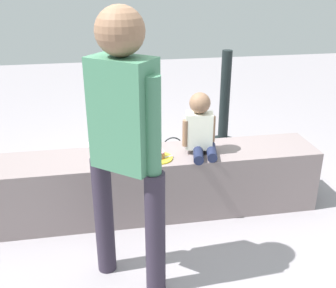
{
  "coord_description": "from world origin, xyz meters",
  "views": [
    {
      "loc": [
        -0.45,
        -2.89,
        1.86
      ],
      "look_at": [
        -0.0,
        -0.39,
        0.77
      ],
      "focal_mm": 43.82,
      "sensor_mm": 36.0,
      "label": 1
    }
  ],
  "objects_px": {
    "gift_bag": "(98,165)",
    "water_bottle_near_gift": "(123,173)",
    "adult_standing": "(124,132)",
    "water_bottle_far_side": "(202,145)",
    "child_seated": "(200,127)",
    "cake_box_white": "(102,151)",
    "cake_plate": "(158,156)",
    "handbag_black_leather": "(173,157)"
  },
  "relations": [
    {
      "from": "cake_plate",
      "to": "gift_bag",
      "type": "relative_size",
      "value": 0.71
    },
    {
      "from": "gift_bag",
      "to": "water_bottle_near_gift",
      "type": "bearing_deg",
      "value": -29.49
    },
    {
      "from": "gift_bag",
      "to": "cake_box_white",
      "type": "bearing_deg",
      "value": 85.13
    },
    {
      "from": "cake_plate",
      "to": "handbag_black_leather",
      "type": "relative_size",
      "value": 0.65
    },
    {
      "from": "child_seated",
      "to": "water_bottle_near_gift",
      "type": "distance_m",
      "value": 1.02
    },
    {
      "from": "water_bottle_near_gift",
      "to": "handbag_black_leather",
      "type": "bearing_deg",
      "value": 20.79
    },
    {
      "from": "water_bottle_far_side",
      "to": "handbag_black_leather",
      "type": "distance_m",
      "value": 0.5
    },
    {
      "from": "adult_standing",
      "to": "gift_bag",
      "type": "xyz_separation_m",
      "value": [
        -0.17,
        1.43,
        -0.89
      ]
    },
    {
      "from": "child_seated",
      "to": "water_bottle_far_side",
      "type": "height_order",
      "value": "child_seated"
    },
    {
      "from": "adult_standing",
      "to": "cake_plate",
      "type": "relative_size",
      "value": 7.55
    },
    {
      "from": "gift_bag",
      "to": "handbag_black_leather",
      "type": "height_order",
      "value": "handbag_black_leather"
    },
    {
      "from": "child_seated",
      "to": "handbag_black_leather",
      "type": "relative_size",
      "value": 1.4
    },
    {
      "from": "adult_standing",
      "to": "water_bottle_near_gift",
      "type": "distance_m",
      "value": 1.6
    },
    {
      "from": "cake_box_white",
      "to": "water_bottle_near_gift",
      "type": "bearing_deg",
      "value": -73.31
    },
    {
      "from": "child_seated",
      "to": "cake_plate",
      "type": "distance_m",
      "value": 0.39
    },
    {
      "from": "cake_plate",
      "to": "water_bottle_near_gift",
      "type": "distance_m",
      "value": 0.79
    },
    {
      "from": "water_bottle_far_side",
      "to": "handbag_black_leather",
      "type": "relative_size",
      "value": 0.62
    },
    {
      "from": "gift_bag",
      "to": "handbag_black_leather",
      "type": "xyz_separation_m",
      "value": [
        0.73,
        0.06,
        -0.0
      ]
    },
    {
      "from": "adult_standing",
      "to": "gift_bag",
      "type": "relative_size",
      "value": 5.38
    },
    {
      "from": "handbag_black_leather",
      "to": "cake_box_white",
      "type": "bearing_deg",
      "value": 148.35
    },
    {
      "from": "gift_bag",
      "to": "water_bottle_far_side",
      "type": "relative_size",
      "value": 1.48
    },
    {
      "from": "child_seated",
      "to": "water_bottle_far_side",
      "type": "xyz_separation_m",
      "value": [
        0.32,
        1.07,
        -0.63
      ]
    },
    {
      "from": "gift_bag",
      "to": "water_bottle_near_gift",
      "type": "xyz_separation_m",
      "value": [
        0.23,
        -0.13,
        -0.04
      ]
    },
    {
      "from": "child_seated",
      "to": "adult_standing",
      "type": "xyz_separation_m",
      "value": [
        -0.63,
        -0.74,
        0.29
      ]
    },
    {
      "from": "water_bottle_far_side",
      "to": "handbag_black_leather",
      "type": "height_order",
      "value": "handbag_black_leather"
    },
    {
      "from": "adult_standing",
      "to": "water_bottle_far_side",
      "type": "relative_size",
      "value": 7.96
    },
    {
      "from": "handbag_black_leather",
      "to": "water_bottle_far_side",
      "type": "bearing_deg",
      "value": 39.25
    },
    {
      "from": "gift_bag",
      "to": "water_bottle_near_gift",
      "type": "distance_m",
      "value": 0.26
    },
    {
      "from": "cake_box_white",
      "to": "cake_plate",
      "type": "bearing_deg",
      "value": -71.15
    },
    {
      "from": "child_seated",
      "to": "handbag_black_leather",
      "type": "distance_m",
      "value": 0.97
    },
    {
      "from": "child_seated",
      "to": "cake_plate",
      "type": "xyz_separation_m",
      "value": [
        -0.34,
        -0.06,
        -0.19
      ]
    },
    {
      "from": "water_bottle_far_side",
      "to": "gift_bag",
      "type": "bearing_deg",
      "value": -161.19
    },
    {
      "from": "child_seated",
      "to": "cake_plate",
      "type": "bearing_deg",
      "value": -170.62
    },
    {
      "from": "water_bottle_far_side",
      "to": "water_bottle_near_gift",
      "type": "bearing_deg",
      "value": -150.31
    },
    {
      "from": "cake_plate",
      "to": "gift_bag",
      "type": "bearing_deg",
      "value": 121.79
    },
    {
      "from": "adult_standing",
      "to": "water_bottle_near_gift",
      "type": "height_order",
      "value": "adult_standing"
    },
    {
      "from": "child_seated",
      "to": "water_bottle_near_gift",
      "type": "xyz_separation_m",
      "value": [
        -0.58,
        0.56,
        -0.63
      ]
    },
    {
      "from": "cake_plate",
      "to": "handbag_black_leather",
      "type": "xyz_separation_m",
      "value": [
        0.27,
        0.81,
        -0.41
      ]
    },
    {
      "from": "cake_plate",
      "to": "gift_bag",
      "type": "xyz_separation_m",
      "value": [
        -0.46,
        0.75,
        -0.4
      ]
    },
    {
      "from": "gift_bag",
      "to": "water_bottle_far_side",
      "type": "bearing_deg",
      "value": 18.81
    },
    {
      "from": "cake_plate",
      "to": "cake_box_white",
      "type": "bearing_deg",
      "value": 108.85
    },
    {
      "from": "gift_bag",
      "to": "water_bottle_far_side",
      "type": "height_order",
      "value": "gift_bag"
    }
  ]
}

